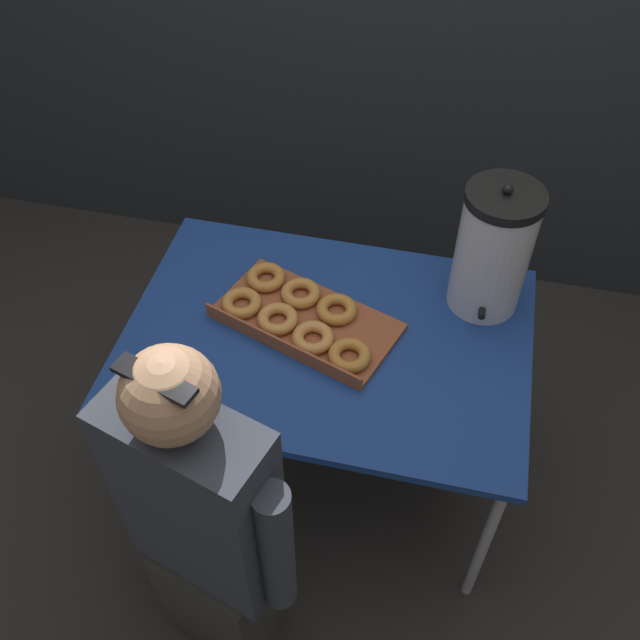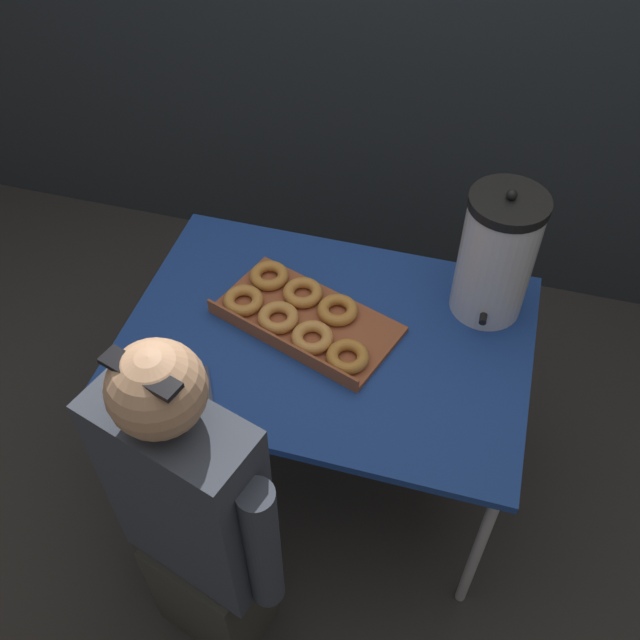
% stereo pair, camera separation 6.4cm
% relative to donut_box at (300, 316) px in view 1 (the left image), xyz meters
% --- Properties ---
extents(ground_plane, '(12.00, 12.00, 0.00)m').
position_rel_donut_box_xyz_m(ground_plane, '(0.09, -0.03, -0.72)').
color(ground_plane, '#2D2B28').
extents(folding_table, '(1.18, 0.82, 0.70)m').
position_rel_donut_box_xyz_m(folding_table, '(0.09, -0.03, -0.07)').
color(folding_table, navy).
rests_on(folding_table, ground).
extents(donut_box, '(0.59, 0.44, 0.05)m').
position_rel_donut_box_xyz_m(donut_box, '(0.00, 0.00, 0.00)').
color(donut_box, brown).
rests_on(donut_box, folding_table).
extents(coffee_urn, '(0.22, 0.25, 0.44)m').
position_rel_donut_box_xyz_m(coffee_urn, '(0.52, 0.21, 0.18)').
color(coffee_urn, silver).
rests_on(coffee_urn, folding_table).
extents(cell_phone, '(0.13, 0.15, 0.01)m').
position_rel_donut_box_xyz_m(cell_phone, '(-0.21, -0.32, -0.02)').
color(cell_phone, '#2D334C').
rests_on(cell_phone, folding_table).
extents(person_seated, '(0.50, 0.29, 1.28)m').
position_rel_donut_box_xyz_m(person_seated, '(-0.08, -0.65, -0.10)').
color(person_seated, '#33332D').
rests_on(person_seated, ground).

